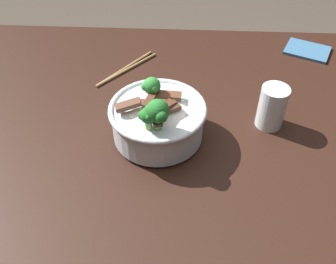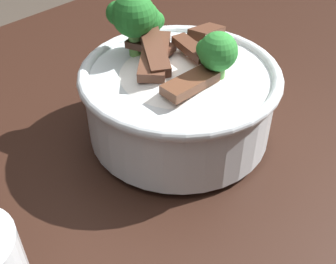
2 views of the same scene
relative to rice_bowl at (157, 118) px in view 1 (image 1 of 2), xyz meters
name	(u,v)px [view 1 (image 1 of 2)]	position (x,y,z in m)	size (l,w,h in m)	color
dining_table	(160,153)	(0.00, -0.04, -0.16)	(1.24, 0.90, 0.77)	black
rice_bowl	(157,118)	(0.00, 0.00, 0.00)	(0.21, 0.21, 0.15)	silver
drinking_glass	(271,109)	(-0.26, -0.06, -0.01)	(0.06, 0.06, 0.10)	white
chopsticks_pair	(126,69)	(0.11, -0.26, -0.05)	(0.15, 0.18, 0.01)	#9E7A4C
folded_napkin	(307,50)	(-0.42, -0.38, -0.05)	(0.12, 0.09, 0.01)	#386689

